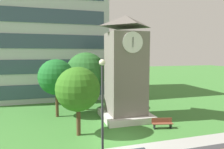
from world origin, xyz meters
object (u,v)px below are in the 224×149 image
Objects in this scene: tree_near_tower at (86,72)px; tree_by_building at (56,77)px; clock_tower at (126,74)px; park_bench at (162,123)px; tree_streetside at (78,89)px; street_lamp at (102,101)px.

tree_near_tower is 3.75m from tree_by_building.
clock_tower reaches higher than park_bench.
tree_streetside is (-7.15, 0.57, 3.23)m from park_bench.
tree_near_tower is at bearing 27.64° from tree_by_building.
tree_by_building reaches higher than tree_streetside.
tree_by_building reaches higher than park_bench.
park_bench is at bearing -34.83° from tree_by_building.
street_lamp reaches higher than park_bench.
clock_tower is 5.43× the size of park_bench.
street_lamp is 1.13× the size of tree_streetside.
tree_near_tower reaches higher than tree_by_building.
clock_tower is 7.00m from tree_by_building.
tree_streetside is at bearing 175.46° from park_bench.
clock_tower is 5.90m from tree_streetside.
park_bench is 10.16m from tree_near_tower.
clock_tower is at bearing 120.88° from park_bench.
park_bench is at bearing -4.54° from tree_streetside.
park_bench is at bearing -55.53° from tree_near_tower.
tree_streetside is (-1.83, -7.18, -0.63)m from tree_near_tower.
street_lamp is at bearing -146.96° from park_bench.
tree_near_tower is 1.21× the size of tree_streetside.
clock_tower is 5.77m from park_bench.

